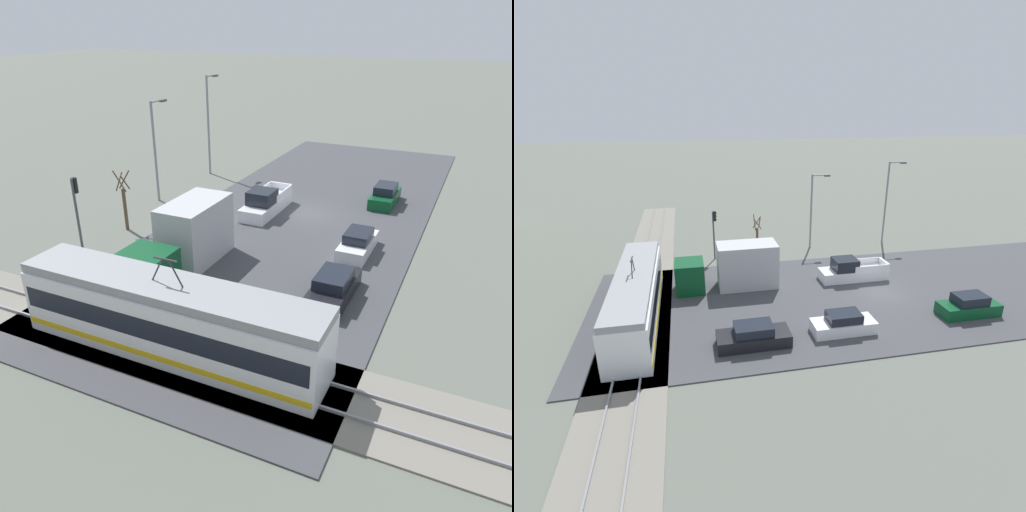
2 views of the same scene
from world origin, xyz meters
TOP-DOWN VIEW (x-y plane):
  - ground_plane at (0.00, 0.00)m, footprint 320.00×320.00m
  - road_surface at (0.00, 0.00)m, footprint 16.68×44.94m
  - rail_bed at (0.00, 18.67)m, footprint 65.61×4.40m
  - light_rail_tram at (-0.34, 18.67)m, footprint 13.97×2.78m
  - box_truck at (3.52, 11.39)m, footprint 2.62×8.25m
  - pickup_truck at (2.98, 1.21)m, footprint 1.96×5.86m
  - sedan_car_0 at (-5.35, 11.28)m, footprint 1.89×4.61m
  - sedan_car_1 at (-4.71, -4.47)m, footprint 1.74×4.32m
  - sedan_car_2 at (-5.07, 5.20)m, footprint 1.71×4.22m
  - traffic_light_pole at (10.52, 12.35)m, footprint 0.28×0.47m
  - street_tree at (10.40, 8.18)m, footprint 1.01×0.84m
  - street_lamp_near_crossing at (12.03, -6.40)m, footprint 0.36×1.95m
  - street_lamp_mid_block at (11.95, 1.97)m, footprint 0.36×1.95m

SIDE VIEW (x-z plane):
  - ground_plane at x=0.00m, z-range 0.00..0.00m
  - road_surface at x=0.00m, z-range 0.00..0.08m
  - rail_bed at x=0.00m, z-range -0.06..0.16m
  - sedan_car_2 at x=-5.07m, z-range -0.04..1.37m
  - sedan_car_0 at x=-5.35m, z-range -0.05..1.38m
  - sedan_car_1 at x=-4.71m, z-range -0.06..1.50m
  - pickup_truck at x=2.98m, z-range -0.16..1.75m
  - light_rail_tram at x=-0.34m, z-range -0.54..3.96m
  - box_truck at x=3.52m, z-range -0.06..3.60m
  - street_tree at x=10.40m, z-range -0.19..4.03m
  - traffic_light_pole at x=10.52m, z-range 0.74..5.56m
  - street_lamp_mid_block at x=11.95m, z-range 0.62..8.37m
  - street_lamp_near_crossing at x=12.03m, z-range 0.63..9.42m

